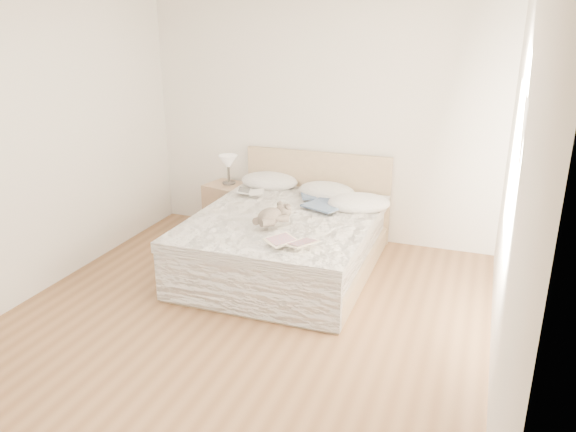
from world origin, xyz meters
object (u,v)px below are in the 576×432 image
(bed, at_px, (287,240))
(photo_book, at_px, (251,192))
(childrens_book, at_px, (292,242))
(nightstand, at_px, (227,207))
(table_lamp, at_px, (228,163))
(teddy_bear, at_px, (270,223))

(bed, relative_size, photo_book, 6.71)
(photo_book, bearing_deg, childrens_book, -72.25)
(bed, relative_size, childrens_book, 5.53)
(bed, distance_m, nightstand, 1.35)
(table_lamp, bearing_deg, nightstand, -116.81)
(teddy_bear, bearing_deg, table_lamp, 152.04)
(table_lamp, bearing_deg, childrens_book, -49.96)
(photo_book, height_order, teddy_bear, teddy_bear)
(table_lamp, bearing_deg, bed, -39.06)
(table_lamp, distance_m, childrens_book, 2.15)
(bed, height_order, table_lamp, bed)
(table_lamp, height_order, photo_book, table_lamp)
(bed, height_order, teddy_bear, bed)
(bed, xyz_separation_m, nightstand, (-1.07, 0.82, -0.03))
(bed, height_order, photo_book, bed)
(teddy_bear, bearing_deg, bed, 112.17)
(bed, relative_size, teddy_bear, 6.35)
(photo_book, bearing_deg, table_lamp, 118.32)
(photo_book, distance_m, teddy_bear, 1.04)
(nightstand, height_order, table_lamp, table_lamp)
(nightstand, xyz_separation_m, teddy_bear, (1.06, -1.27, 0.37))
(photo_book, relative_size, childrens_book, 0.82)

